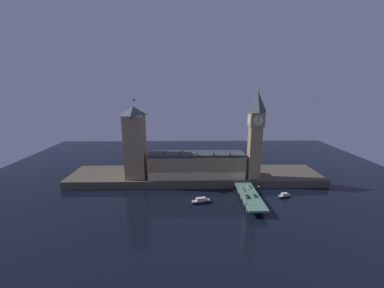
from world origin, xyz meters
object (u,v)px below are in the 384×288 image
(clock_tower, at_px, (255,132))
(car_southbound_trail, at_px, (249,187))
(boat_upstream, at_px, (201,201))
(victoria_tower, at_px, (135,143))
(street_lamp_mid, at_px, (259,189))
(boat_downstream, at_px, (284,196))
(pedestrian_mid_walk, at_px, (259,195))
(car_southbound_lead, at_px, (255,196))
(street_lamp_near, at_px, (247,199))
(street_lamp_far, at_px, (237,182))
(car_northbound_trail, at_px, (247,196))
(car_northbound_lead, at_px, (243,190))

(clock_tower, distance_m, car_southbound_trail, 44.22)
(clock_tower, xyz_separation_m, boat_upstream, (-45.75, -32.18, -44.22))
(victoria_tower, xyz_separation_m, street_lamp_mid, (94.46, -34.56, -26.87))
(car_southbound_trail, distance_m, boat_upstream, 40.91)
(boat_downstream, bearing_deg, pedestrian_mid_walk, -158.79)
(car_southbound_lead, distance_m, boat_upstream, 38.58)
(clock_tower, xyz_separation_m, street_lamp_near, (-16.51, -45.99, -36.41))
(clock_tower, relative_size, street_lamp_far, 12.56)
(car_southbound_lead, bearing_deg, boat_upstream, 176.97)
(car_southbound_trail, height_order, pedestrian_mid_walk, pedestrian_mid_walk)
(boat_upstream, bearing_deg, victoria_tower, 146.19)
(clock_tower, xyz_separation_m, pedestrian_mid_walk, (-4.64, -33.21, -39.25))
(clock_tower, bearing_deg, pedestrian_mid_walk, -97.96)
(car_northbound_trail, xyz_separation_m, car_southbound_lead, (5.73, 1.26, -0.08))
(clock_tower, xyz_separation_m, car_southbound_trail, (-7.51, -18.42, -39.50))
(car_southbound_lead, xyz_separation_m, street_lamp_near, (-9.00, -11.78, 3.07))
(pedestrian_mid_walk, distance_m, boat_upstream, 41.42)
(car_northbound_lead, xyz_separation_m, car_southbound_trail, (5.73, 5.20, 0.02))
(car_southbound_lead, height_order, street_lamp_near, street_lamp_near)
(car_southbound_lead, bearing_deg, car_southbound_trail, 90.00)
(boat_upstream, bearing_deg, pedestrian_mid_walk, -1.44)
(clock_tower, relative_size, boat_downstream, 6.70)
(car_northbound_trail, bearing_deg, clock_tower, 69.52)
(street_lamp_near, height_order, street_lamp_mid, street_lamp_mid)
(car_northbound_trail, distance_m, street_lamp_near, 11.42)
(street_lamp_near, bearing_deg, car_southbound_trail, 71.92)
(car_northbound_trail, bearing_deg, car_southbound_lead, 12.39)
(boat_upstream, bearing_deg, car_northbound_trail, -5.77)
(pedestrian_mid_walk, bearing_deg, victoria_tower, 158.79)
(car_southbound_lead, bearing_deg, car_northbound_lead, 118.45)
(car_southbound_trail, distance_m, pedestrian_mid_walk, 15.07)
(pedestrian_mid_walk, xyz_separation_m, street_lamp_far, (-11.87, 16.66, 2.79))
(car_southbound_lead, xyz_separation_m, street_lamp_mid, (3.27, 2.94, 3.54))
(clock_tower, height_order, street_lamp_mid, clock_tower)
(clock_tower, relative_size, boat_upstream, 4.77)
(clock_tower, distance_m, boat_downstream, 53.73)
(car_southbound_trail, xyz_separation_m, pedestrian_mid_walk, (2.87, -14.79, 0.25))
(car_northbound_lead, distance_m, boat_downstream, 31.43)
(clock_tower, height_order, victoria_tower, clock_tower)
(car_northbound_lead, relative_size, pedestrian_mid_walk, 2.29)
(victoria_tower, bearing_deg, boat_downstream, -13.42)
(victoria_tower, relative_size, boat_upstream, 4.26)
(car_northbound_trail, height_order, street_lamp_far, street_lamp_far)
(street_lamp_mid, xyz_separation_m, street_lamp_far, (-12.27, 14.72, -0.53))
(pedestrian_mid_walk, relative_size, street_lamp_far, 0.29)
(clock_tower, bearing_deg, car_southbound_lead, -102.38)
(car_southbound_lead, height_order, pedestrian_mid_walk, pedestrian_mid_walk)
(street_lamp_near, bearing_deg, car_northbound_lead, 81.69)
(street_lamp_far, bearing_deg, boat_upstream, -151.87)
(street_lamp_mid, bearing_deg, car_southbound_trail, 104.27)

